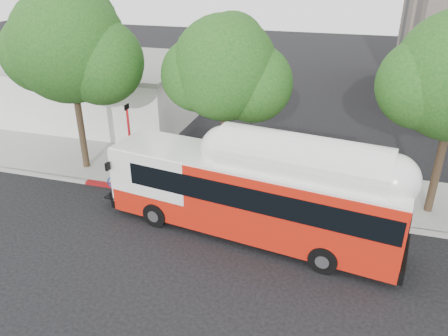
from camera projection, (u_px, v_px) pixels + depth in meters
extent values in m
plane|color=black|center=(206.00, 252.00, 17.79)|extent=(120.00, 120.00, 0.00)
cube|color=gray|center=(245.00, 180.00, 23.37)|extent=(60.00, 5.00, 0.15)
cube|color=gray|center=(232.00, 203.00, 21.12)|extent=(60.00, 0.30, 0.15)
cube|color=maroon|center=(174.00, 195.00, 21.88)|extent=(10.00, 0.32, 0.16)
cylinder|color=#2D2116|center=(80.00, 118.00, 23.51)|extent=(0.36, 0.36, 6.08)
sphere|color=#144814|center=(69.00, 46.00, 21.86)|extent=(5.80, 5.80, 5.80)
sphere|color=#144814|center=(101.00, 62.00, 21.95)|extent=(4.35, 4.35, 4.35)
cylinder|color=#2D2116|center=(224.00, 135.00, 22.04)|extent=(0.36, 0.36, 5.44)
sphere|color=#144814|center=(224.00, 68.00, 20.56)|extent=(5.00, 5.00, 5.00)
sphere|color=#144814|center=(253.00, 83.00, 20.68)|extent=(3.75, 3.75, 3.75)
cylinder|color=#2D2116|center=(440.00, 157.00, 19.25)|extent=(0.36, 0.36, 5.76)
cube|color=silver|center=(88.00, 89.00, 32.58)|extent=(16.00, 10.00, 4.00)
cube|color=gray|center=(84.00, 60.00, 31.66)|extent=(16.20, 10.20, 0.30)
cube|color=red|center=(251.00, 196.00, 18.21)|extent=(12.57, 4.51, 2.97)
cube|color=black|center=(263.00, 185.00, 17.74)|extent=(11.36, 4.38, 0.97)
cube|color=white|center=(252.00, 163.00, 17.54)|extent=(12.55, 4.42, 0.10)
cube|color=white|center=(302.00, 166.00, 16.64)|extent=(6.80, 3.02, 0.56)
cube|color=black|center=(123.00, 191.00, 21.36)|extent=(1.09, 1.95, 0.06)
imported|color=#223F9F|center=(122.00, 182.00, 21.15)|extent=(0.87, 1.83, 0.92)
cylinder|color=red|center=(131.00, 149.00, 22.11)|extent=(0.13, 0.13, 4.17)
cube|color=black|center=(127.00, 107.00, 21.15)|extent=(0.05, 0.42, 0.26)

